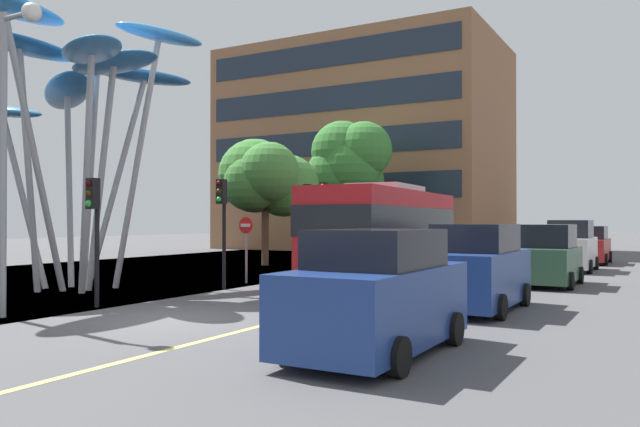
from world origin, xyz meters
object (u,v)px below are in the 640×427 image
at_px(leaf_sculpture, 73,75).
at_px(car_parked_mid, 476,269).
at_px(red_bus, 387,229).
at_px(street_lamp, 11,120).
at_px(traffic_light_kerb_far, 222,210).
at_px(car_far_side, 589,246).
at_px(traffic_light_island_mid, 325,208).
at_px(traffic_light_opposite, 308,210).
at_px(traffic_light_kerb_near, 94,214).
at_px(car_parked_far, 546,257).
at_px(car_parked_near, 377,295).
at_px(car_side_street, 571,247).
at_px(no_entry_sign, 246,239).

bearing_deg(leaf_sculpture, car_parked_mid, 8.54).
height_order(red_bus, street_lamp, street_lamp).
bearing_deg(traffic_light_kerb_far, car_far_side, 64.88).
distance_m(traffic_light_island_mid, car_far_side, 15.44).
bearing_deg(traffic_light_opposite, traffic_light_kerb_near, -90.98).
bearing_deg(traffic_light_island_mid, traffic_light_kerb_near, -91.60).
xyz_separation_m(car_parked_far, street_lamp, (-9.54, -13.72, 3.61)).
relative_size(traffic_light_kerb_far, car_parked_far, 0.89).
height_order(leaf_sculpture, car_parked_near, leaf_sculpture).
height_order(leaf_sculpture, street_lamp, leaf_sculpture).
bearing_deg(traffic_light_island_mid, car_parked_mid, -40.99).
relative_size(car_side_street, street_lamp, 0.57).
bearing_deg(car_parked_mid, car_parked_near, -90.70).
xyz_separation_m(red_bus, leaf_sculpture, (-7.93, -7.39, 5.05)).
xyz_separation_m(traffic_light_kerb_far, no_entry_sign, (-0.60, 2.15, -1.02)).
bearing_deg(traffic_light_kerb_near, car_parked_far, 51.33).
height_order(traffic_light_kerb_near, street_lamp, street_lamp).
relative_size(traffic_light_kerb_far, car_parked_near, 0.84).
bearing_deg(car_side_street, street_lamp, -114.38).
xyz_separation_m(leaf_sculpture, car_parked_mid, (12.74, 1.91, -5.97)).
bearing_deg(car_parked_near, car_side_street, 88.69).
xyz_separation_m(traffic_light_kerb_near, traffic_light_opposite, (0.18, 10.64, 0.26)).
relative_size(car_parked_far, car_side_street, 0.99).
bearing_deg(car_side_street, no_entry_sign, -129.41).
relative_size(car_parked_near, no_entry_sign, 1.81).
relative_size(car_parked_far, car_far_side, 0.96).
distance_m(red_bus, car_far_side, 15.28).
bearing_deg(traffic_light_kerb_near, no_entry_sign, 92.69).
bearing_deg(car_parked_far, no_entry_sign, -155.17).
relative_size(traffic_light_kerb_far, traffic_light_opposite, 0.97).
height_order(traffic_light_island_mid, traffic_light_opposite, traffic_light_island_mid).
xyz_separation_m(traffic_light_island_mid, no_entry_sign, (-0.66, -4.66, -1.19)).
relative_size(red_bus, traffic_light_island_mid, 2.70).
relative_size(red_bus, traffic_light_opposite, 2.79).
xyz_separation_m(red_bus, no_entry_sign, (-4.29, -2.81, -0.35)).
bearing_deg(no_entry_sign, traffic_light_kerb_near, -87.31).
height_order(street_lamp, no_entry_sign, street_lamp).
xyz_separation_m(red_bus, car_parked_near, (4.73, -11.44, -0.94)).
distance_m(leaf_sculpture, car_side_street, 21.61).
distance_m(traffic_light_island_mid, traffic_light_opposite, 1.15).
xyz_separation_m(traffic_light_island_mid, traffic_light_opposite, (-0.15, -1.14, -0.08)).
distance_m(car_far_side, no_entry_sign, 19.63).
bearing_deg(street_lamp, car_parked_mid, 36.20).
bearing_deg(car_far_side, street_lamp, -109.96).
bearing_deg(car_side_street, red_bus, -120.75).
relative_size(red_bus, car_parked_mid, 2.40).
distance_m(car_parked_near, car_parked_far, 13.08).
height_order(red_bus, car_far_side, red_bus).
bearing_deg(car_side_street, traffic_light_island_mid, -142.05).
relative_size(traffic_light_kerb_far, street_lamp, 0.50).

